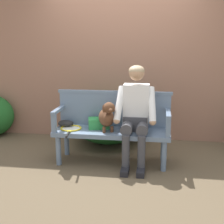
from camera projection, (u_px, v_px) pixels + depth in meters
name	position (u px, v px, depth m)	size (l,w,h in m)	color
ground_plane	(112.00, 162.00, 4.32)	(40.00, 40.00, 0.00)	brown
brick_garden_fence	(123.00, 57.00, 5.20)	(8.00, 0.30, 2.75)	#936651
hedge_bush_mid_left	(108.00, 122.00, 5.07)	(1.16, 1.07, 0.70)	#1E5B23
garden_bench	(112.00, 134.00, 4.23)	(1.56, 0.51, 0.46)	slate
bench_backrest	(114.00, 108.00, 4.37)	(1.60, 0.06, 0.50)	slate
bench_armrest_left_end	(57.00, 115.00, 4.19)	(0.06, 0.51, 0.28)	slate
bench_armrest_right_end	(168.00, 119.00, 3.98)	(0.06, 0.51, 0.28)	slate
person_seated	(136.00, 112.00, 4.10)	(0.56, 0.65, 1.33)	black
dog_on_bench	(107.00, 116.00, 4.11)	(0.30, 0.41, 0.42)	brown
tennis_racket	(71.00, 129.00, 4.24)	(0.33, 0.58, 0.03)	yellow
baseball_glove	(66.00, 123.00, 4.38)	(0.22, 0.17, 0.09)	black
sports_bag	(99.00, 123.00, 4.29)	(0.28, 0.20, 0.14)	#2D8E42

